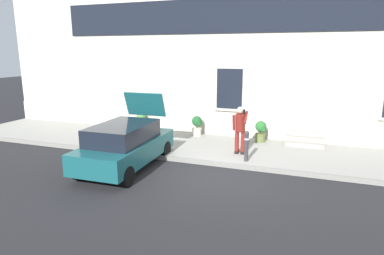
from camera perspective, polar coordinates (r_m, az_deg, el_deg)
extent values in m
plane|color=#232326|center=(10.40, 2.96, -8.27)|extent=(80.00, 80.00, 0.00)
cube|color=#99968E|center=(12.94, 6.56, -3.69)|extent=(24.00, 3.60, 0.15)
cube|color=gray|center=(11.22, 4.36, -6.26)|extent=(24.00, 0.12, 0.15)
cube|color=beige|center=(14.85, 9.21, 12.74)|extent=(24.00, 1.40, 7.50)
cube|color=#BCB7A8|center=(14.51, 8.23, 0.02)|extent=(24.00, 0.08, 1.10)
cube|color=#1E472D|center=(14.02, 19.25, 3.69)|extent=(1.00, 0.08, 2.10)
cube|color=#BCB7A8|center=(13.99, 19.26, 3.88)|extent=(1.16, 0.06, 2.24)
cube|color=black|center=(14.33, 6.45, 6.61)|extent=(1.10, 0.06, 1.70)
cube|color=#BCB7A8|center=(14.43, 6.33, 3.05)|extent=(1.30, 0.12, 0.10)
cube|color=black|center=(14.21, 8.85, 18.61)|extent=(16.80, 0.06, 1.40)
cube|color=#9E998E|center=(13.56, 18.74, -2.85)|extent=(1.44, 0.32, 0.16)
cube|color=#9E998E|center=(13.85, 18.80, -2.19)|extent=(1.44, 0.32, 0.32)
cube|color=#9E998E|center=(14.14, 18.85, -1.55)|extent=(1.44, 0.32, 0.48)
cube|color=#165156|center=(11.10, -11.27, -3.74)|extent=(1.84, 4.04, 0.64)
cube|color=black|center=(10.82, -11.80, -0.90)|extent=(1.59, 2.43, 0.56)
cube|color=black|center=(12.88, -6.82, -2.27)|extent=(1.66, 0.14, 0.20)
cube|color=yellow|center=(12.83, -6.84, -1.50)|extent=(0.52, 0.03, 0.12)
cube|color=#B21414|center=(13.10, -9.87, -0.13)|extent=(0.16, 0.04, 0.18)
cube|color=#B21414|center=(12.47, -3.74, -0.63)|extent=(0.16, 0.04, 0.18)
cube|color=#165156|center=(12.07, -8.12, 3.97)|extent=(1.50, 0.40, 0.87)
cylinder|color=black|center=(10.52, -18.78, -6.97)|extent=(0.21, 0.60, 0.60)
cylinder|color=black|center=(9.68, -11.16, -8.25)|extent=(0.21, 0.60, 0.60)
cylinder|color=black|center=(12.74, -11.23, -3.07)|extent=(0.21, 0.60, 0.60)
cylinder|color=black|center=(12.05, -4.62, -3.78)|extent=(0.21, 0.60, 0.60)
cylinder|color=#333338|center=(11.25, 9.33, -3.41)|extent=(0.14, 0.14, 0.95)
sphere|color=#333338|center=(11.13, 9.42, -0.96)|extent=(0.15, 0.15, 0.15)
cylinder|color=silver|center=(11.17, 9.39, -1.95)|extent=(0.15, 0.15, 0.06)
cylinder|color=#333338|center=(12.31, -6.66, -1.90)|extent=(0.14, 0.14, 0.95)
sphere|color=#333338|center=(12.19, -6.72, 0.35)|extent=(0.15, 0.15, 0.15)
cylinder|color=silver|center=(12.24, -6.70, -0.56)|extent=(0.15, 0.15, 0.06)
cylinder|color=maroon|center=(12.04, 7.72, -2.39)|extent=(0.15, 0.15, 0.82)
cube|color=black|center=(12.21, 7.72, -4.13)|extent=(0.12, 0.28, 0.10)
cylinder|color=maroon|center=(12.00, 8.74, -2.48)|extent=(0.15, 0.15, 0.82)
cube|color=black|center=(12.17, 8.73, -4.22)|extent=(0.12, 0.28, 0.10)
cylinder|color=maroon|center=(11.80, 8.28, 0.85)|extent=(0.34, 0.45, 0.67)
sphere|color=tan|center=(11.63, 8.27, 2.90)|extent=(0.22, 0.22, 0.22)
sphere|color=silver|center=(11.63, 8.28, 3.04)|extent=(0.21, 0.21, 0.21)
cylinder|color=maroon|center=(11.80, 7.19, 0.81)|extent=(0.09, 0.19, 0.57)
cylinder|color=maroon|center=(11.68, 9.23, 1.72)|extent=(0.09, 0.41, 0.42)
cube|color=black|center=(11.59, 8.98, 2.74)|extent=(0.07, 0.02, 0.15)
cylinder|color=#2D2D30|center=(15.75, -8.68, 0.18)|extent=(0.40, 0.40, 0.34)
cylinder|color=#2D2D30|center=(15.72, -8.69, 0.68)|extent=(0.44, 0.44, 0.05)
cylinder|color=#47331E|center=(15.69, -8.71, 1.21)|extent=(0.04, 0.04, 0.24)
sphere|color=#4C843D|center=(15.66, -8.74, 1.86)|extent=(0.44, 0.44, 0.44)
sphere|color=#4C843D|center=(15.59, -8.49, 1.44)|extent=(0.24, 0.24, 0.24)
cylinder|color=beige|center=(14.58, 0.84, -0.70)|extent=(0.40, 0.40, 0.34)
cylinder|color=beige|center=(14.55, 0.84, -0.17)|extent=(0.44, 0.44, 0.05)
cylinder|color=#47331E|center=(14.51, 0.85, 0.41)|extent=(0.04, 0.04, 0.24)
sphere|color=#1E5628|center=(14.48, 0.85, 1.10)|extent=(0.44, 0.44, 0.44)
sphere|color=#1E5628|center=(14.42, 1.16, 0.65)|extent=(0.24, 0.24, 0.24)
cylinder|color=#606B38|center=(13.85, 11.65, -1.71)|extent=(0.40, 0.40, 0.34)
cylinder|color=#606B38|center=(13.81, 11.68, -1.15)|extent=(0.44, 0.44, 0.05)
cylinder|color=#47331E|center=(13.78, 11.71, -0.54)|extent=(0.04, 0.04, 0.24)
sphere|color=#286B2D|center=(13.74, 11.74, 0.19)|extent=(0.44, 0.44, 0.44)
sphere|color=#286B2D|center=(13.70, 12.11, -0.30)|extent=(0.24, 0.24, 0.24)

